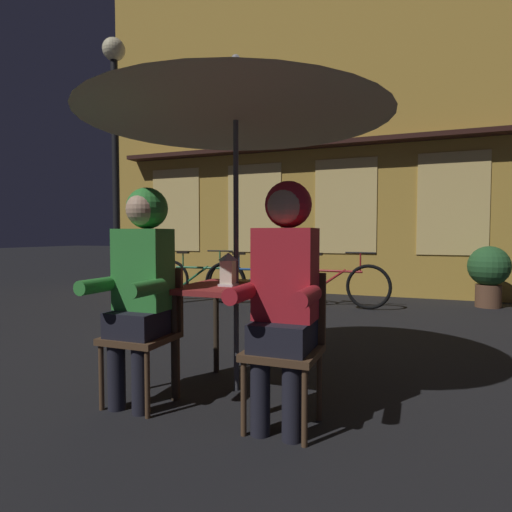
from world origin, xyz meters
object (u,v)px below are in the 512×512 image
lantern (228,268)px  person_left_hooded (141,273)px  bicycle_nearest (198,279)px  book (244,282)px  bicycle_third (334,284)px  person_right_hooded (284,279)px  cafe_table (236,300)px  street_lamp (115,121)px  chair_right (287,339)px  chair_left (147,326)px  patio_umbrella (236,92)px  bicycle_second (256,282)px  potted_plant (489,271)px

lantern → person_left_hooded: bearing=-139.6°
bicycle_nearest → book: bearing=-56.7°
bicycle_third → bicycle_nearest: bearing=-176.3°
person_right_hooded → bicycle_third: bearing=96.9°
cafe_table → book: bearing=85.3°
street_lamp → bicycle_nearest: size_ratio=2.31×
chair_right → bicycle_third: bearing=97.0°
bicycle_nearest → chair_right: bearing=-55.2°
chair_left → street_lamp: (-2.45, 2.74, 2.23)m
person_left_hooded → book: bearing=48.2°
patio_umbrella → lantern: bearing=-126.8°
cafe_table → person_left_hooded: (-0.48, -0.43, 0.21)m
street_lamp → bicycle_second: 3.15m
lantern → book: lantern is taller
cafe_table → bicycle_second: bearing=108.8°
chair_right → bicycle_nearest: bearing=124.8°
cafe_table → lantern: 0.23m
cafe_table → street_lamp: street_lamp is taller
cafe_table → bicycle_second: size_ratio=0.45×
patio_umbrella → chair_right: 1.68m
bicycle_nearest → bicycle_second: 1.03m
lantern → person_right_hooded: bearing=-36.1°
person_right_hooded → street_lamp: street_lamp is taller
patio_umbrella → bicycle_nearest: 4.53m
patio_umbrella → chair_right: patio_umbrella is taller
bicycle_third → book: (0.03, -3.57, 0.41)m
chair_right → bicycle_second: 4.26m
cafe_table → person_right_hooded: bearing=-41.6°
person_left_hooded → bicycle_third: size_ratio=0.83×
lantern → bicycle_second: 3.81m
person_left_hooded → bicycle_third: (0.46, 4.12, -0.50)m
bicycle_nearest → potted_plant: bearing=12.4°
street_lamp → lantern: bearing=-39.9°
cafe_table → patio_umbrella: 1.42m
patio_umbrella → chair_left: size_ratio=2.66×
bicycle_nearest → street_lamp: bearing=-120.3°
person_right_hooded → bicycle_third: (-0.50, 4.12, -0.50)m
chair_right → patio_umbrella: bearing=142.5°
person_right_hooded → bicycle_nearest: person_right_hooded is taller
patio_umbrella → chair_right: bearing=-37.5°
bicycle_second → person_right_hooded: bearing=-67.0°
patio_umbrella → lantern: patio_umbrella is taller
patio_umbrella → street_lamp: size_ratio=0.60×
chair_left → person_right_hooded: bearing=-3.4°
book → patio_umbrella: bearing=-93.3°
lantern → person_left_hooded: person_left_hooded is taller
cafe_table → bicycle_second: bicycle_second is taller
person_left_hooded → street_lamp: bearing=131.2°
lantern → chair_right: (0.52, -0.32, -0.37)m
book → potted_plant: bearing=65.4°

